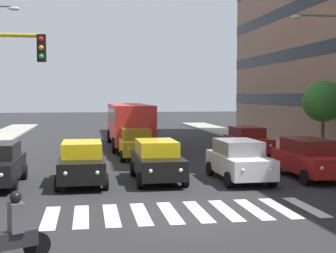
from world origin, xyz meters
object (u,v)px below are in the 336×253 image
Objects in this scene: bus_behind_traffic at (129,121)px; motorcycle_with_rider at (13,234)px; car_2 at (157,160)px; street_tree_2 at (323,101)px; car_row2_0 at (136,143)px; car_1 at (239,160)px; car_3 at (82,162)px; car_row2_1 at (248,141)px; car_0 at (309,158)px.

motorcycle_with_rider is (4.49, 22.93, -1.21)m from bus_behind_traffic.
car_2 is 12.49m from street_tree_2.
car_2 is 0.42× the size of bus_behind_traffic.
car_row2_0 is at bearing -7.52° from street_tree_2.
car_row2_0 is at bearing -65.54° from car_1.
bus_behind_traffic is at bearing -90.00° from car_2.
car_2 is at bearing 29.46° from street_tree_2.
motorcycle_with_rider is (1.36, 9.19, -0.24)m from car_3.
car_3 is 2.80× the size of motorcycle_with_rider.
car_row2_0 is 6.86m from car_row2_1.
car_row2_0 is at bearing -104.58° from motorcycle_with_rider.
street_tree_2 is (-10.68, 7.67, 1.41)m from bus_behind_traffic.
motorcycle_with_rider is at bearing 38.25° from car_0.
street_tree_2 is at bearing -150.54° from car_2.
bus_behind_traffic is at bearing -91.35° from car_row2_0.
street_tree_2 reaches higher than bus_behind_traffic.
car_1 is 14.60m from bus_behind_traffic.
car_1 and car_row2_1 have the same top height.
car_1 is 1.00× the size of car_row2_1.
car_2 is 1.00× the size of car_3.
bus_behind_traffic is at bearing -76.29° from car_1.
motorcycle_with_rider is at bearing 47.90° from car_1.
car_0 is 6.67m from car_2.
motorcycle_with_rider is at bearing 64.08° from car_2.
car_row2_1 is 20.35m from motorcycle_with_rider.
car_1 and car_2 have the same top height.
car_1 is at bearing 114.46° from car_row2_0.
bus_behind_traffic is (-0.00, -13.70, 0.97)m from car_2.
street_tree_2 is at bearing -156.24° from car_3.
motorcycle_with_rider is at bearing 45.19° from street_tree_2.
car_1 is 2.80× the size of motorcycle_with_rider.
car_row2_1 is at bearing -130.83° from car_2.
car_3 is (9.78, -0.40, 0.00)m from car_0.
car_row2_1 is 0.42× the size of bus_behind_traffic.
car_2 is (6.66, -0.45, 0.00)m from car_0.
car_2 reaches higher than motorcycle_with_rider.
street_tree_2 reaches higher than car_1.
car_0 is 8.21m from car_row2_1.
car_row2_0 is 11.18m from street_tree_2.
car_row2_1 is (-0.05, -8.21, 0.00)m from car_0.
street_tree_2 reaches higher than car_row2_0.
car_2 is 13.73m from bus_behind_traffic.
car_2 is 1.02× the size of street_tree_2.
car_3 is at bearing 23.76° from street_tree_2.
car_0 is 15.67m from bus_behind_traffic.
car_3 is 15.27m from street_tree_2.
car_1 is 8.83m from car_row2_1.
car_3 is 0.42× the size of bus_behind_traffic.
car_row2_1 is at bearing -111.62° from car_1.
car_3 is (3.13, 0.05, 0.00)m from car_2.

